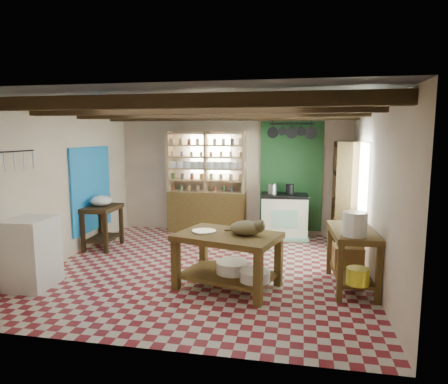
% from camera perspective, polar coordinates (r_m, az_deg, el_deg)
% --- Properties ---
extents(floor, '(5.00, 5.00, 0.02)m').
position_cam_1_polar(floor, '(6.55, -2.49, -10.86)').
color(floor, maroon).
rests_on(floor, ground).
extents(ceiling, '(5.00, 5.00, 0.02)m').
position_cam_1_polar(ceiling, '(6.21, -2.64, 12.53)').
color(ceiling, '#48484D').
rests_on(ceiling, wall_back).
extents(wall_back, '(5.00, 0.04, 2.60)m').
position_cam_1_polar(wall_back, '(8.68, 1.30, 2.72)').
color(wall_back, beige).
rests_on(wall_back, floor).
extents(wall_front, '(5.00, 0.04, 2.60)m').
position_cam_1_polar(wall_front, '(3.90, -11.21, -4.26)').
color(wall_front, beige).
rests_on(wall_front, floor).
extents(wall_left, '(0.04, 5.00, 2.60)m').
position_cam_1_polar(wall_left, '(7.25, -22.15, 1.02)').
color(wall_left, beige).
rests_on(wall_left, floor).
extents(wall_right, '(0.04, 5.00, 2.60)m').
position_cam_1_polar(wall_right, '(6.17, 20.64, -0.06)').
color(wall_right, beige).
rests_on(wall_right, floor).
extents(ceiling_beams, '(5.00, 3.80, 0.15)m').
position_cam_1_polar(ceiling_beams, '(6.20, -2.64, 11.43)').
color(ceiling_beams, '#352412').
rests_on(ceiling_beams, ceiling).
extents(blue_wall_patch, '(0.04, 1.40, 1.60)m').
position_cam_1_polar(blue_wall_patch, '(8.02, -18.40, 0.41)').
color(blue_wall_patch, blue).
rests_on(blue_wall_patch, wall_left).
extents(green_wall_patch, '(1.30, 0.04, 2.30)m').
position_cam_1_polar(green_wall_patch, '(8.54, 9.57, 2.18)').
color(green_wall_patch, '#1F4E26').
rests_on(green_wall_patch, wall_back).
extents(window_back, '(0.90, 0.02, 0.80)m').
position_cam_1_polar(window_back, '(8.73, -1.96, 5.38)').
color(window_back, beige).
rests_on(window_back, wall_back).
extents(window_right, '(0.02, 1.30, 1.20)m').
position_cam_1_polar(window_right, '(7.13, 19.21, 1.87)').
color(window_right, beige).
rests_on(window_right, wall_right).
extents(utensil_rail, '(0.06, 0.90, 0.28)m').
position_cam_1_polar(utensil_rail, '(6.21, -27.96, 4.01)').
color(utensil_rail, black).
rests_on(utensil_rail, wall_left).
extents(pot_rack, '(0.86, 0.12, 0.36)m').
position_cam_1_polar(pot_rack, '(8.07, 9.65, 8.45)').
color(pot_rack, black).
rests_on(pot_rack, ceiling).
extents(shelving_unit, '(1.70, 0.34, 2.20)m').
position_cam_1_polar(shelving_unit, '(8.63, -2.52, 1.35)').
color(shelving_unit, tan).
rests_on(shelving_unit, floor).
extents(tall_rack, '(0.40, 0.86, 2.00)m').
position_cam_1_polar(tall_rack, '(7.95, 16.84, -0.32)').
color(tall_rack, '#352412').
rests_on(tall_rack, floor).
extents(work_table, '(1.56, 1.24, 0.77)m').
position_cam_1_polar(work_table, '(5.65, 0.54, -9.80)').
color(work_table, brown).
rests_on(work_table, floor).
extents(stove, '(0.98, 0.69, 0.92)m').
position_cam_1_polar(stove, '(8.35, 8.59, -3.42)').
color(stove, white).
rests_on(stove, floor).
extents(prep_table, '(0.57, 0.81, 0.80)m').
position_cam_1_polar(prep_table, '(7.90, -16.94, -4.79)').
color(prep_table, '#352412').
rests_on(prep_table, floor).
extents(white_cabinet, '(0.57, 0.68, 0.98)m').
position_cam_1_polar(white_cabinet, '(6.26, -25.76, -7.82)').
color(white_cabinet, white).
rests_on(white_cabinet, floor).
extents(right_counter, '(0.65, 1.20, 0.83)m').
position_cam_1_polar(right_counter, '(5.90, 17.78, -9.07)').
color(right_counter, brown).
rests_on(right_counter, floor).
extents(cat, '(0.47, 0.38, 0.20)m').
position_cam_1_polar(cat, '(5.46, 3.15, -5.16)').
color(cat, olive).
rests_on(cat, work_table).
extents(steel_tray, '(0.42, 0.42, 0.02)m').
position_cam_1_polar(steel_tray, '(5.65, -2.87, -5.61)').
color(steel_tray, '#B3B2BA').
rests_on(steel_tray, work_table).
extents(basin_large, '(0.57, 0.57, 0.16)m').
position_cam_1_polar(basin_large, '(5.70, 1.23, -10.70)').
color(basin_large, white).
rests_on(basin_large, work_table).
extents(basin_small, '(0.50, 0.50, 0.14)m').
position_cam_1_polar(basin_small, '(5.42, 4.42, -11.84)').
color(basin_small, white).
rests_on(basin_small, work_table).
extents(kettle_left, '(0.19, 0.19, 0.21)m').
position_cam_1_polar(kettle_left, '(8.25, 6.94, 0.45)').
color(kettle_left, '#B3B2BA').
rests_on(kettle_left, stove).
extents(kettle_right, '(0.17, 0.17, 0.21)m').
position_cam_1_polar(kettle_right, '(8.26, 9.37, 0.40)').
color(kettle_right, black).
rests_on(kettle_right, stove).
extents(enamel_bowl, '(0.41, 0.41, 0.20)m').
position_cam_1_polar(enamel_bowl, '(7.81, -17.09, -1.21)').
color(enamel_bowl, white).
rests_on(enamel_bowl, prep_table).
extents(white_bucket, '(0.33, 0.33, 0.31)m').
position_cam_1_polar(white_bucket, '(5.42, 18.18, -4.35)').
color(white_bucket, white).
rests_on(white_bucket, right_counter).
extents(wicker_basket, '(0.44, 0.36, 0.29)m').
position_cam_1_polar(wicker_basket, '(6.20, 17.27, -8.69)').
color(wicker_basket, '#A97C44').
rests_on(wicker_basket, right_counter).
extents(yellow_tub, '(0.31, 0.31, 0.21)m').
position_cam_1_polar(yellow_tub, '(5.51, 18.57, -11.33)').
color(yellow_tub, yellow).
rests_on(yellow_tub, right_counter).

